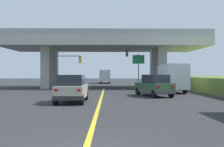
# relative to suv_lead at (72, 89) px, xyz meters

# --- Properties ---
(ground) EXTENTS (160.00, 160.00, 0.00)m
(ground) POSITION_rel_suv_lead_xyz_m (2.03, 19.93, -1.01)
(ground) COLOR #2B2B2D
(overpass_bridge) EXTENTS (29.21, 10.88, 8.03)m
(overpass_bridge) POSITION_rel_suv_lead_xyz_m (2.03, 19.93, 4.86)
(overpass_bridge) COLOR #B7B5AD
(overpass_bridge) RESTS_ON ground
(lane_divider_stripe) EXTENTS (0.20, 28.65, 0.01)m
(lane_divider_stripe) POSITION_rel_suv_lead_xyz_m (2.03, 2.42, -1.01)
(lane_divider_stripe) COLOR yellow
(lane_divider_stripe) RESTS_ON ground
(suv_lead) EXTENTS (2.01, 4.43, 2.02)m
(suv_lead) POSITION_rel_suv_lead_xyz_m (0.00, 0.00, 0.00)
(suv_lead) COLOR #B7B29E
(suv_lead) RESTS_ON ground
(suv_crossing) EXTENTS (3.14, 4.98, 2.02)m
(suv_crossing) POSITION_rel_suv_lead_xyz_m (6.91, 4.97, 0.00)
(suv_crossing) COLOR #2D4C33
(suv_crossing) RESTS_ON ground
(box_truck) EXTENTS (2.33, 7.38, 3.14)m
(box_truck) POSITION_rel_suv_lead_xyz_m (9.81, 10.35, 0.64)
(box_truck) COLOR navy
(box_truck) RESTS_ON ground
(traffic_signal_nearside) EXTENTS (3.43, 0.36, 6.02)m
(traffic_signal_nearside) POSITION_rel_suv_lead_xyz_m (7.21, 15.13, 2.84)
(traffic_signal_nearside) COLOR #56595E
(traffic_signal_nearside) RESTS_ON ground
(traffic_signal_farside) EXTENTS (3.29, 0.36, 5.28)m
(traffic_signal_farside) POSITION_rel_suv_lead_xyz_m (-3.11, 15.93, 2.32)
(traffic_signal_farside) COLOR slate
(traffic_signal_farside) RESTS_ON ground
(highway_sign) EXTENTS (1.69, 0.17, 4.90)m
(highway_sign) POSITION_rel_suv_lead_xyz_m (6.88, 16.87, 2.62)
(highway_sign) COLOR slate
(highway_sign) RESTS_ON ground
(semi_truck_distant) EXTENTS (2.33, 7.57, 2.95)m
(semi_truck_distant) POSITION_rel_suv_lead_xyz_m (1.91, 38.45, 0.56)
(semi_truck_distant) COLOR navy
(semi_truck_distant) RESTS_ON ground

